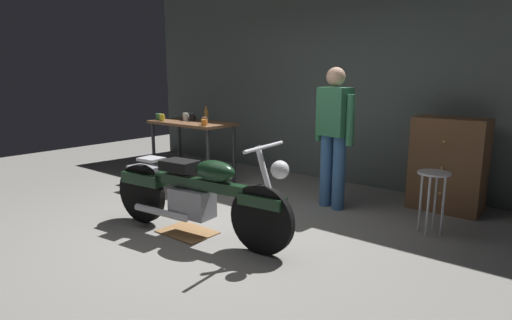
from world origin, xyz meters
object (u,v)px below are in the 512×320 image
storage_bin (146,178)px  wooden_dresser (448,165)px  mug_green_speckled (159,117)px  mug_black_matte (193,117)px  mug_brown_stoneware (205,121)px  bottle (206,115)px  mug_yellow_tall (162,118)px  mug_white_ceramic (186,117)px  motorcycle (197,193)px  shop_stool (433,186)px  mug_orange_travel (204,123)px  person_standing (334,132)px

storage_bin → wooden_dresser: bearing=26.1°
mug_green_speckled → mug_black_matte: mug_black_matte is taller
mug_brown_stoneware → bottle: bottle is taller
mug_yellow_tall → mug_white_ceramic: size_ratio=0.90×
motorcycle → bottle: bearing=127.2°
shop_stool → mug_orange_travel: 2.99m
person_standing → shop_stool: size_ratio=2.61×
mug_yellow_tall → mug_orange_travel: bearing=-1.6°
shop_stool → mug_yellow_tall: (-3.87, -0.27, 0.45)m
wooden_dresser → mug_yellow_tall: (-3.75, -1.18, 0.40)m
storage_bin → mug_brown_stoneware: mug_brown_stoneware is taller
shop_stool → storage_bin: 3.71m
motorcycle → mug_brown_stoneware: 1.97m
wooden_dresser → person_standing: bearing=-144.9°
mug_black_matte → mug_orange_travel: 0.63m
motorcycle → mug_black_matte: (-1.74, 1.56, 0.51)m
storage_bin → mug_yellow_tall: size_ratio=4.08×
motorcycle → shop_stool: size_ratio=3.42×
motorcycle → mug_green_speckled: same height
wooden_dresser → mug_brown_stoneware: size_ratio=10.01×
mug_black_matte → mug_orange_travel: mug_black_matte is taller
mug_green_speckled → mug_orange_travel: size_ratio=1.17×
storage_bin → mug_white_ceramic: bearing=92.1°
mug_white_ceramic → bottle: bottle is taller
motorcycle → wooden_dresser: (1.65, 2.46, 0.10)m
mug_black_matte → mug_brown_stoneware: size_ratio=1.05×
shop_stool → mug_black_matte: (-3.50, 0.00, 0.46)m
person_standing → mug_green_speckled: size_ratio=13.90×
motorcycle → shop_stool: motorcycle is taller
mug_brown_stoneware → motorcycle: bearing=-46.8°
person_standing → mug_orange_travel: size_ratio=16.25×
storage_bin → bottle: size_ratio=1.83×
mug_yellow_tall → bottle: bearing=32.8°
person_standing → motorcycle: bearing=84.6°
mug_orange_travel → mug_brown_stoneware: bearing=133.7°
person_standing → wooden_dresser: size_ratio=1.52×
mug_green_speckled → wooden_dresser: bearing=16.0°
mug_brown_stoneware → bottle: 0.36m
motorcycle → mug_yellow_tall: size_ratio=20.25×
motorcycle → person_standing: 1.84m
mug_black_matte → mug_yellow_tall: size_ratio=1.07×
mug_yellow_tall → bottle: 0.67m
motorcycle → mug_green_speckled: size_ratio=18.19×
mug_white_ceramic → mug_black_matte: bearing=7.5°
person_standing → mug_yellow_tall: 2.69m
mug_black_matte → mug_yellow_tall: mug_black_matte is taller
person_standing → shop_stool: bearing=-173.5°
mug_green_speckled → mug_black_matte: 0.56m
motorcycle → mug_orange_travel: size_ratio=21.27×
mug_white_ceramic → bottle: 0.35m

